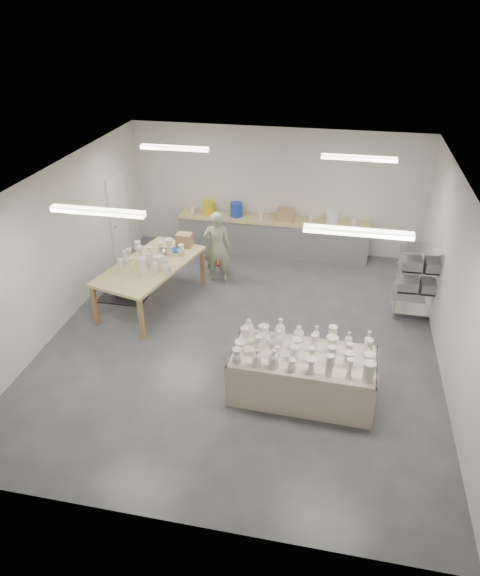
% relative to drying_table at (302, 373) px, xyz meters
% --- Properties ---
extents(room, '(8.00, 8.02, 3.00)m').
position_rel_drying_table_xyz_m(room, '(-1.32, 1.48, 1.61)').
color(room, '#424449').
rests_on(room, ground).
extents(back_counter, '(4.60, 0.60, 1.24)m').
position_rel_drying_table_xyz_m(back_counter, '(-1.22, 5.08, 0.04)').
color(back_counter, tan).
rests_on(back_counter, ground).
extents(wire_shelf, '(0.88, 0.48, 1.80)m').
position_rel_drying_table_xyz_m(wire_shelf, '(1.99, 2.80, 0.47)').
color(wire_shelf, silver).
rests_on(wire_shelf, ground).
extents(drying_table, '(2.26, 1.13, 1.16)m').
position_rel_drying_table_xyz_m(drying_table, '(0.00, 0.00, 0.00)').
color(drying_table, olive).
rests_on(drying_table, ground).
extents(work_table, '(1.77, 2.65, 1.24)m').
position_rel_drying_table_xyz_m(work_table, '(-3.23, 2.31, 0.47)').
color(work_table, tan).
rests_on(work_table, ground).
extents(rug, '(1.00, 0.70, 0.02)m').
position_rel_drying_table_xyz_m(rug, '(-3.98, 2.34, -0.44)').
color(rug, black).
rests_on(rug, ground).
extents(cat, '(0.51, 0.44, 0.18)m').
position_rel_drying_table_xyz_m(cat, '(-3.96, 2.33, -0.33)').
color(cat, white).
rests_on(cat, rug).
extents(potter, '(0.66, 0.51, 1.63)m').
position_rel_drying_table_xyz_m(potter, '(-2.20, 3.46, 0.37)').
color(potter, '#9BAA83').
rests_on(potter, ground).
extents(red_stool, '(0.39, 0.39, 0.31)m').
position_rel_drying_table_xyz_m(red_stool, '(-2.20, 3.73, -0.17)').
color(red_stool, red).
rests_on(red_stool, ground).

